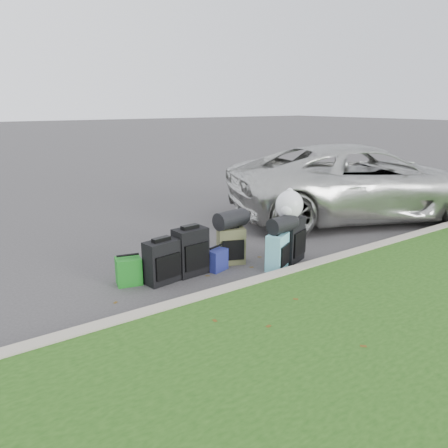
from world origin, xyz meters
TOP-DOWN VIEW (x-y plane):
  - ground at (0.00, 0.00)m, footprint 120.00×120.00m
  - curb at (0.00, -1.00)m, footprint 120.00×0.18m
  - suv at (3.66, 0.64)m, footprint 5.99×4.44m
  - suitcase_small_black at (-1.30, -0.09)m, footprint 0.49×0.32m
  - suitcase_large_black_left at (-0.84, -0.05)m, footprint 0.48×0.31m
  - suitcase_olive at (-0.13, -0.02)m, footprint 0.46×0.38m
  - suitcase_teal at (0.26, -0.61)m, footprint 0.43×0.37m
  - suitcase_large_black_right at (0.67, -0.46)m, footprint 0.51×0.41m
  - tote_green at (-1.69, 0.12)m, footprint 0.37×0.32m
  - tote_navy at (-0.47, -0.13)m, footprint 0.34×0.30m
  - duffel_left at (-0.13, -0.02)m, footprint 0.52×0.33m
  - duffel_right at (0.35, -0.60)m, footprint 0.46×0.30m
  - trash_bag at (0.60, -0.47)m, footprint 0.41×0.41m

SIDE VIEW (x-z plane):
  - ground at x=0.00m, z-range 0.00..0.00m
  - curb at x=0.00m, z-range 0.00..0.15m
  - tote_navy at x=-0.47m, z-range 0.00..0.31m
  - tote_green at x=-1.69m, z-range 0.00..0.36m
  - suitcase_teal at x=0.26m, z-range 0.00..0.53m
  - suitcase_olive at x=-0.13m, z-range 0.00..0.54m
  - suitcase_small_black at x=-1.30m, z-range 0.00..0.57m
  - suitcase_large_black_left at x=-0.84m, z-range 0.00..0.66m
  - suitcase_large_black_right at x=0.67m, z-range 0.00..0.67m
  - duffel_right at x=0.35m, z-range 0.53..0.77m
  - duffel_left at x=-0.13m, z-range 0.54..0.81m
  - suv at x=3.66m, z-range 0.00..1.51m
  - trash_bag at x=0.60m, z-range 0.67..1.08m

